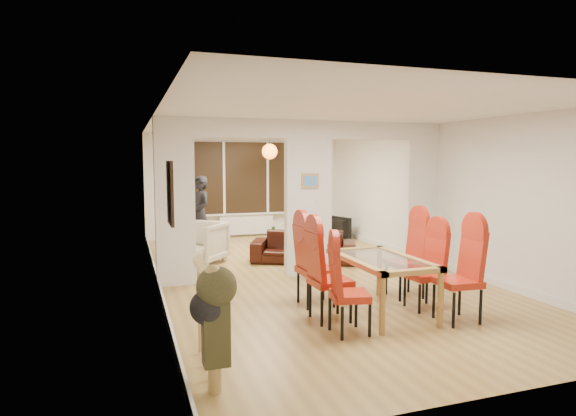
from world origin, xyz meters
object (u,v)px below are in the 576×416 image
dining_chair_lb (330,274)px  coffee_table (280,244)px  dining_chair_ra (458,275)px  sofa (304,247)px  bottle (273,233)px  dining_table (381,285)px  dining_chair_rb (424,269)px  person (200,215)px  television (335,228)px  dining_chair_la (350,288)px  bowl (280,237)px  dining_chair_lc (316,264)px  armchair (199,243)px  dining_chair_rc (405,257)px

dining_chair_lb → coffee_table: dining_chair_lb is taller
dining_chair_ra → dining_chair_lb: bearing=163.5°
dining_chair_ra → sofa: (-0.55, 3.82, -0.29)m
coffee_table → bottle: bearing=-153.2°
dining_table → dining_chair_rb: size_ratio=1.45×
dining_chair_lb → person: size_ratio=0.70×
sofa → television: (1.71, 2.35, -0.01)m
dining_chair_la → dining_chair_ra: bearing=12.3°
dining_table → bowl: (0.15, 4.69, -0.10)m
dining_chair_lc → television: (2.53, 5.01, -0.29)m
sofa → bowl: size_ratio=9.88×
dining_chair_la → television: 6.66m
person → bottle: 1.61m
dining_chair_la → dining_chair_ra: (1.41, -0.04, 0.06)m
dining_chair_ra → armchair: 4.98m
dining_chair_lb → dining_chair_ra: 1.53m
dining_chair_rc → bottle: size_ratio=3.78×
dining_chair_rb → dining_chair_rc: size_ratio=0.93×
armchair → bowl: (1.91, 0.95, -0.14)m
sofa → dining_table: bearing=-67.9°
dining_table → sofa: (0.16, 3.23, -0.07)m
dining_table → bottle: (-0.04, 4.56, 0.03)m
coffee_table → dining_table: bearing=-91.8°
dining_chair_la → dining_chair_lc: dining_chair_lc is taller
coffee_table → person: bearing=178.1°
dining_chair_ra → television: size_ratio=1.20×
dining_chair_ra → bottle: size_ratio=3.84×
dining_table → dining_chair_lc: 0.89m
sofa → armchair: armchair is taller
dining_chair_rc → bowl: 4.20m
sofa → bowl: (-0.01, 1.45, -0.03)m
dining_chair_lc → dining_chair_la: bearing=-94.6°
coffee_table → bowl: size_ratio=5.09×
coffee_table → dining_chair_ra: bearing=-83.9°
bottle → bowl: bearing=32.5°
dining_chair_rb → bowl: 4.74m
dining_chair_lc → bottle: dining_chair_lc is taller
dining_table → person: size_ratio=0.94×
dining_chair_lb → bowl: size_ratio=5.70×
dining_chair_la → television: bearing=81.1°
dining_chair_la → armchair: size_ratio=1.19×
dining_chair_lb → coffee_table: size_ratio=1.12×
dining_chair_la → dining_chair_rb: (1.32, 0.53, 0.01)m
dining_chair_lb → television: dining_chair_lb is taller
dining_chair_la → armchair: dining_chair_la is taller
dining_chair_rc → armchair: 4.03m
dining_chair_ra → bottle: (-0.75, 5.15, -0.19)m
dining_chair_ra → dining_table: bearing=144.1°
television → bowl: bearing=101.8°
dining_chair_lc → sofa: (0.82, 2.66, -0.28)m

